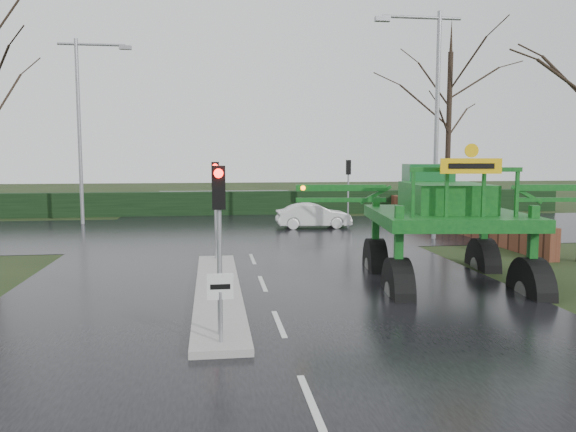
{
  "coord_description": "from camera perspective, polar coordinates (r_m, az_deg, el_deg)",
  "views": [
    {
      "loc": [
        -1.44,
        -11.99,
        3.69
      ],
      "look_at": [
        0.74,
        3.93,
        2.0
      ],
      "focal_mm": 35.0,
      "sensor_mm": 36.0,
      "label": 1
    }
  ],
  "objects": [
    {
      "name": "road_main",
      "position": [
        22.34,
        -4.0,
        -3.5
      ],
      "size": [
        14.0,
        80.0,
        0.02
      ],
      "primitive_type": "cube",
      "color": "black",
      "rests_on": "ground"
    },
    {
      "name": "brick_wall",
      "position": [
        30.59,
        15.22,
        -0.0
      ],
      "size": [
        0.4,
        20.0,
        1.2
      ],
      "primitive_type": "cube",
      "color": "#592D1E",
      "rests_on": "ground"
    },
    {
      "name": "median_island",
      "position": [
        15.42,
        -7.12,
        -7.56
      ],
      "size": [
        1.2,
        10.0,
        0.16
      ],
      "primitive_type": "cube",
      "color": "gray",
      "rests_on": "ground"
    },
    {
      "name": "hedge_row",
      "position": [
        36.14,
        -5.49,
        1.31
      ],
      "size": [
        44.0,
        0.9,
        1.5
      ],
      "primitive_type": "cube",
      "color": "black",
      "rests_on": "ground"
    },
    {
      "name": "traffic_signal_mid",
      "position": [
        19.51,
        -7.38,
        2.72
      ],
      "size": [
        0.26,
        0.33,
        3.52
      ],
      "color": "gray",
      "rests_on": "ground"
    },
    {
      "name": "traffic_signal_near",
      "position": [
        11.04,
        -7.03,
        0.24
      ],
      "size": [
        0.26,
        0.33,
        3.52
      ],
      "color": "gray",
      "rests_on": "ground"
    },
    {
      "name": "ground",
      "position": [
        12.63,
        -0.92,
        -10.98
      ],
      "size": [
        140.0,
        140.0,
        0.0
      ],
      "primitive_type": "plane",
      "color": "black",
      "rests_on": "ground"
    },
    {
      "name": "tree_right_far",
      "position": [
        36.12,
        16.05,
        10.23
      ],
      "size": [
        7.0,
        7.0,
        12.05
      ],
      "color": "black",
      "rests_on": "ground"
    },
    {
      "name": "crop_sprayer",
      "position": [
        15.39,
        11.07,
        1.03
      ],
      "size": [
        8.98,
        6.07,
        5.04
      ],
      "rotation": [
        0.0,
        0.0,
        -0.12
      ],
      "color": "black",
      "rests_on": "ground"
    },
    {
      "name": "road_cross",
      "position": [
        28.27,
        -4.82,
        -1.5
      ],
      "size": [
        80.0,
        12.0,
        0.02
      ],
      "primitive_type": "cube",
      "color": "black",
      "rests_on": "ground"
    },
    {
      "name": "traffic_signal_far",
      "position": [
        32.99,
        6.15,
        4.06
      ],
      "size": [
        0.26,
        0.33,
        3.52
      ],
      "rotation": [
        0.0,
        0.0,
        3.14
      ],
      "color": "gray",
      "rests_on": "ground"
    },
    {
      "name": "white_sedan",
      "position": [
        29.29,
        2.6,
        -1.24
      ],
      "size": [
        3.86,
        1.35,
        1.27
      ],
      "primitive_type": "imported",
      "rotation": [
        0.0,
        0.0,
        1.57
      ],
      "color": "silver",
      "rests_on": "ground"
    },
    {
      "name": "keep_left_sign",
      "position": [
        10.82,
        -6.89,
        -8.12
      ],
      "size": [
        0.5,
        0.07,
        1.35
      ],
      "color": "gray",
      "rests_on": "ground"
    },
    {
      "name": "street_light_right",
      "position": [
        25.96,
        14.29,
        10.91
      ],
      "size": [
        3.85,
        0.3,
        10.0
      ],
      "color": "gray",
      "rests_on": "ground"
    },
    {
      "name": "street_light_left_far",
      "position": [
        32.78,
        -19.97,
        9.67
      ],
      "size": [
        3.85,
        0.3,
        10.0
      ],
      "color": "gray",
      "rests_on": "ground"
    }
  ]
}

